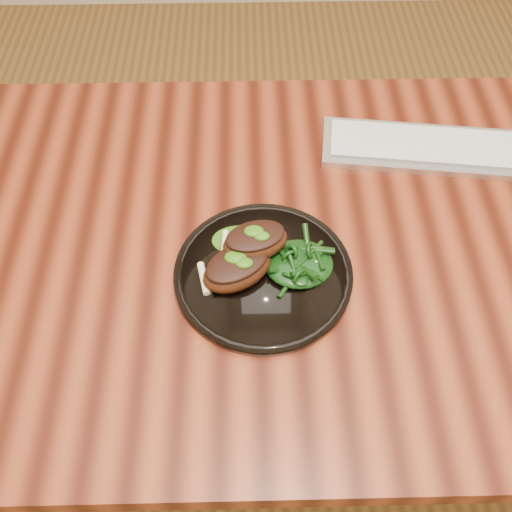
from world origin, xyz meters
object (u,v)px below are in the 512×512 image
(desk, at_px, (355,264))
(greens_heap, at_px, (299,261))
(lamb_chop_front, at_px, (237,267))
(plate, at_px, (263,274))
(keyboard, at_px, (435,148))

(desk, height_order, greens_heap, greens_heap)
(desk, height_order, lamb_chop_front, lamb_chop_front)
(plate, bearing_deg, greens_heap, 5.19)
(greens_heap, bearing_deg, plate, -174.81)
(plate, bearing_deg, desk, 25.78)
(greens_heap, relative_size, keyboard, 0.25)
(keyboard, bearing_deg, plate, -139.91)
(greens_heap, bearing_deg, lamb_chop_front, -171.00)
(desk, bearing_deg, keyboard, 50.61)
(plate, relative_size, keyboard, 0.66)
(plate, distance_m, lamb_chop_front, 0.05)
(plate, height_order, lamb_chop_front, lamb_chop_front)
(desk, bearing_deg, plate, -154.22)
(lamb_chop_front, height_order, greens_heap, lamb_chop_front)
(lamb_chop_front, distance_m, greens_heap, 0.09)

